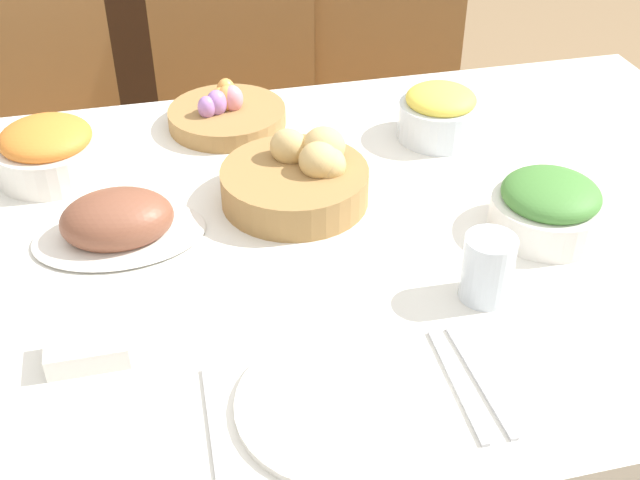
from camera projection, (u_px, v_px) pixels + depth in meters
The scene contains 17 objects.
dining_table at pixel (310, 403), 1.47m from camera, with size 1.67×1.03×0.77m.
chair_far_left at pixel (41, 147), 1.99m from camera, with size 0.45×0.45×0.96m.
chair_far_center at pixel (240, 125), 2.09m from camera, with size 0.46×0.46×0.96m.
chair_far_right at pixel (397, 107), 2.17m from camera, with size 0.44×0.44×0.96m.
sideboard at pixel (114, 21), 2.75m from camera, with size 1.56×0.44×0.97m.
bread_basket at pixel (301, 178), 1.30m from camera, with size 0.24×0.24×0.12m.
egg_basket at pixel (226, 113), 1.52m from camera, with size 0.22×0.22×0.08m.
ham_platter at pixel (118, 222), 1.22m from camera, with size 0.26×0.18×0.08m.
pineapple_bowl at pixel (440, 113), 1.46m from camera, with size 0.15×0.15×0.10m.
carrot_bowl at pixel (48, 150), 1.36m from camera, with size 0.18×0.18×0.10m.
green_salad_bowl at pixel (549, 207), 1.22m from camera, with size 0.18×0.18×0.09m.
dinner_plate at pixel (339, 404), 0.95m from camera, with size 0.25×0.25×0.01m.
fork at pixel (213, 428), 0.92m from camera, with size 0.02×0.19×0.00m.
knife at pixel (456, 384), 0.98m from camera, with size 0.02×0.19×0.00m.
spoon at pixel (479, 380), 0.98m from camera, with size 0.02×0.19×0.00m.
drinking_cup at pixel (488, 268), 1.09m from camera, with size 0.07×0.07×0.10m.
butter_dish at pixel (88, 349), 1.01m from camera, with size 0.10×0.06×0.03m.
Camera 1 is at (-0.22, -0.99, 1.48)m, focal length 45.00 mm.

